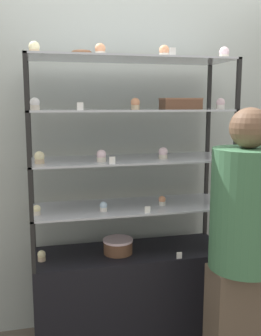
% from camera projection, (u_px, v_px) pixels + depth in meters
% --- Properties ---
extents(back_wall, '(8.00, 0.05, 2.60)m').
position_uv_depth(back_wall, '(119.00, 152.00, 2.90)').
color(back_wall, '#A8B2AD').
rests_on(back_wall, ground_plane).
extents(display_base, '(1.29, 0.44, 0.67)m').
position_uv_depth(display_base, '(130.00, 297.00, 2.71)').
color(display_base, black).
rests_on(display_base, ground_plane).
extents(display_riser_lower, '(1.29, 0.44, 0.32)m').
position_uv_depth(display_riser_lower, '(130.00, 209.00, 2.60)').
color(display_riser_lower, black).
rests_on(display_riser_lower, display_base).
extents(display_riser_middle, '(1.29, 0.44, 0.32)m').
position_uv_depth(display_riser_middle, '(130.00, 162.00, 2.55)').
color(display_riser_middle, black).
rests_on(display_riser_middle, display_riser_lower).
extents(display_riser_upper, '(1.29, 0.44, 0.32)m').
position_uv_depth(display_riser_upper, '(130.00, 113.00, 2.50)').
color(display_riser_upper, black).
rests_on(display_riser_upper, display_riser_middle).
extents(display_riser_top, '(1.29, 0.44, 0.32)m').
position_uv_depth(display_riser_top, '(130.00, 61.00, 2.44)').
color(display_riser_top, black).
rests_on(display_riser_top, display_riser_upper).
extents(layer_cake_centerpiece, '(0.20, 0.20, 0.10)m').
position_uv_depth(layer_cake_centerpiece, '(118.00, 246.00, 2.60)').
color(layer_cake_centerpiece, brown).
rests_on(layer_cake_centerpiece, display_base).
extents(sheet_cake_frosted, '(0.26, 0.14, 0.07)m').
position_uv_depth(sheet_cake_frosted, '(181.00, 104.00, 2.55)').
color(sheet_cake_frosted, brown).
rests_on(sheet_cake_frosted, display_riser_upper).
extents(cupcake_0, '(0.05, 0.05, 0.07)m').
position_uv_depth(cupcake_0, '(42.00, 256.00, 2.48)').
color(cupcake_0, '#CCB28C').
rests_on(cupcake_0, display_base).
extents(cupcake_1, '(0.05, 0.05, 0.07)m').
position_uv_depth(cupcake_1, '(214.00, 243.00, 2.71)').
color(cupcake_1, '#CCB28C').
rests_on(cupcake_1, display_base).
extents(price_tag_0, '(0.04, 0.00, 0.04)m').
position_uv_depth(price_tag_0, '(179.00, 255.00, 2.51)').
color(price_tag_0, white).
rests_on(price_tag_0, display_base).
extents(cupcake_2, '(0.05, 0.05, 0.06)m').
position_uv_depth(cupcake_2, '(37.00, 210.00, 2.38)').
color(cupcake_2, beige).
rests_on(cupcake_2, display_riser_lower).
extents(cupcake_3, '(0.05, 0.05, 0.06)m').
position_uv_depth(cupcake_3, '(103.00, 207.00, 2.46)').
color(cupcake_3, white).
rests_on(cupcake_3, display_riser_lower).
extents(cupcake_4, '(0.05, 0.05, 0.06)m').
position_uv_depth(cupcake_4, '(162.00, 201.00, 2.60)').
color(cupcake_4, white).
rests_on(cupcake_4, display_riser_lower).
extents(cupcake_5, '(0.05, 0.05, 0.06)m').
position_uv_depth(cupcake_5, '(217.00, 199.00, 2.65)').
color(cupcake_5, white).
rests_on(cupcake_5, display_riser_lower).
extents(price_tag_1, '(0.04, 0.00, 0.04)m').
position_uv_depth(price_tag_1, '(147.00, 210.00, 2.41)').
color(price_tag_1, white).
rests_on(price_tag_1, display_riser_lower).
extents(cupcake_6, '(0.06, 0.06, 0.07)m').
position_uv_depth(cupcake_6, '(39.00, 158.00, 2.33)').
color(cupcake_6, '#CCB28C').
rests_on(cupcake_6, display_riser_middle).
extents(cupcake_7, '(0.06, 0.06, 0.07)m').
position_uv_depth(cupcake_7, '(101.00, 156.00, 2.41)').
color(cupcake_7, beige).
rests_on(cupcake_7, display_riser_middle).
extents(cupcake_8, '(0.06, 0.06, 0.07)m').
position_uv_depth(cupcake_8, '(163.00, 153.00, 2.53)').
color(cupcake_8, beige).
rests_on(cupcake_8, display_riser_middle).
extents(cupcake_9, '(0.06, 0.06, 0.07)m').
position_uv_depth(cupcake_9, '(219.00, 152.00, 2.59)').
color(cupcake_9, '#CCB28C').
rests_on(cupcake_9, display_riser_middle).
extents(price_tag_2, '(0.04, 0.00, 0.04)m').
position_uv_depth(price_tag_2, '(112.00, 160.00, 2.31)').
color(price_tag_2, white).
rests_on(price_tag_2, display_riser_middle).
extents(cupcake_10, '(0.06, 0.06, 0.07)m').
position_uv_depth(cupcake_10, '(35.00, 104.00, 2.25)').
color(cupcake_10, beige).
rests_on(cupcake_10, display_riser_upper).
extents(cupcake_11, '(0.06, 0.06, 0.07)m').
position_uv_depth(cupcake_11, '(135.00, 104.00, 2.42)').
color(cupcake_11, '#CCB28C').
rests_on(cupcake_11, display_riser_upper).
extents(cupcake_12, '(0.06, 0.06, 0.07)m').
position_uv_depth(cupcake_12, '(221.00, 104.00, 2.54)').
color(cupcake_12, white).
rests_on(cupcake_12, display_riser_upper).
extents(price_tag_3, '(0.04, 0.00, 0.04)m').
position_uv_depth(price_tag_3, '(80.00, 106.00, 2.22)').
color(price_tag_3, white).
rests_on(price_tag_3, display_riser_upper).
extents(cupcake_13, '(0.06, 0.06, 0.07)m').
position_uv_depth(cupcake_13, '(34.00, 48.00, 2.24)').
color(cupcake_13, '#CCB28C').
rests_on(cupcake_13, display_riser_top).
extents(cupcake_14, '(0.06, 0.06, 0.07)m').
position_uv_depth(cupcake_14, '(100.00, 50.00, 2.32)').
color(cupcake_14, beige).
rests_on(cupcake_14, display_riser_top).
extents(cupcake_15, '(0.06, 0.06, 0.07)m').
position_uv_depth(cupcake_15, '(164.00, 52.00, 2.40)').
color(cupcake_15, beige).
rests_on(cupcake_15, display_riser_top).
extents(cupcake_16, '(0.06, 0.06, 0.07)m').
position_uv_depth(cupcake_16, '(224.00, 53.00, 2.47)').
color(cupcake_16, beige).
rests_on(cupcake_16, display_riser_top).
extents(price_tag_4, '(0.04, 0.00, 0.04)m').
position_uv_depth(price_tag_4, '(173.00, 51.00, 2.29)').
color(price_tag_4, white).
rests_on(price_tag_4, display_riser_top).
extents(donut_glazed, '(0.12, 0.12, 0.03)m').
position_uv_depth(donut_glazed, '(82.00, 53.00, 2.34)').
color(donut_glazed, brown).
rests_on(donut_glazed, display_riser_top).
extents(customer_figure, '(0.38, 0.38, 1.64)m').
position_uv_depth(customer_figure, '(244.00, 247.00, 2.16)').
color(customer_figure, brown).
rests_on(customer_figure, ground_plane).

